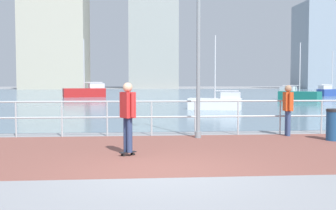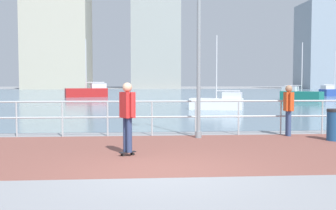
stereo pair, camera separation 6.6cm
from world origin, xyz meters
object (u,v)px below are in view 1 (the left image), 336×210
Objects in this scene: trash_bin at (334,125)px; sailboat_white at (298,95)px; sailboat_yellow at (331,92)px; skateboarder at (128,112)px; sailboat_blue at (86,92)px; bystander at (288,106)px; lamppost at (194,34)px; sailboat_gray at (217,103)px.

sailboat_white is at bearing 69.64° from trash_bin.
skateboarder is at bearing -122.01° from sailboat_yellow.
sailboat_white reaches higher than trash_bin.
trash_bin is 0.14× the size of sailboat_blue.
skateboarder is 38.13m from sailboat_blue.
bystander is at bearing 129.93° from trash_bin.
trash_bin is (4.02, -0.83, -2.67)m from lamppost.
sailboat_white is at bearing -24.10° from sailboat_blue.
skateboarder is 5.91m from bystander.
sailboat_white reaches higher than bystander.
sailboat_white is at bearing 50.66° from sailboat_gray.
sailboat_white is (21.06, -9.42, -0.11)m from sailboat_blue.
sailboat_gray is 24.59m from sailboat_blue.
sailboat_blue is (-10.32, 34.64, -0.32)m from bystander.
skateboarder is at bearing -108.76° from sailboat_gray.
bystander is at bearing -113.06° from sailboat_white.
bystander is at bearing 31.82° from skateboarder.
sailboat_blue is 1.21× the size of sailboat_white.
skateboarder is 6.32m from trash_bin.
sailboat_blue reaches higher than sailboat_gray.
bystander is 36.15m from sailboat_blue.
trash_bin is (0.95, -1.14, -0.48)m from bystander.
sailboat_blue is at bearing 107.49° from trash_bin.
sailboat_gray is (3.33, 12.76, -2.70)m from lamppost.
sailboat_yellow is at bearing 50.75° from sailboat_gray.
sailboat_blue reaches higher than sailboat_yellow.
sailboat_gray is 16.52m from sailboat_white.
sailboat_white is (-8.45, -10.39, -0.01)m from sailboat_yellow.
bystander is 0.29× the size of sailboat_yellow.
lamppost is 3.52× the size of bystander.
sailboat_gray is at bearing -129.25° from sailboat_yellow.
sailboat_blue reaches higher than skateboarder.
sailboat_white is (10.74, 25.22, -0.43)m from bystander.
sailboat_blue is at bearing 101.73° from lamppost.
sailboat_blue is at bearing 115.50° from sailboat_gray.
skateboarder is 0.26× the size of sailboat_blue.
sailboat_gray is at bearing 75.37° from lamppost.
bystander is (3.07, 0.31, -2.20)m from lamppost.
sailboat_yellow is (24.21, 38.73, -0.49)m from skateboarder.
skateboarder is 45.68m from sailboat_yellow.
trash_bin is (5.98, 1.98, -0.55)m from skateboarder.
sailboat_gray is 0.83× the size of sailboat_yellow.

